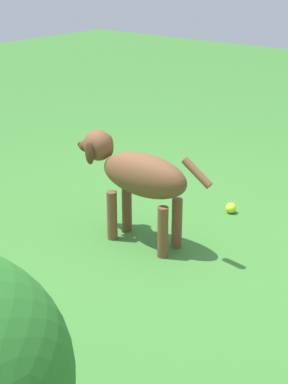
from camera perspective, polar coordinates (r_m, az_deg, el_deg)
ground at (r=3.16m, az=1.28°, el=-6.06°), size 14.00×14.00×0.00m
dog at (r=3.13m, az=-0.77°, el=1.71°), size 0.23×0.89×0.60m
tennis_ball_1 at (r=3.65m, az=8.59°, el=-1.58°), size 0.07×0.07×0.07m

